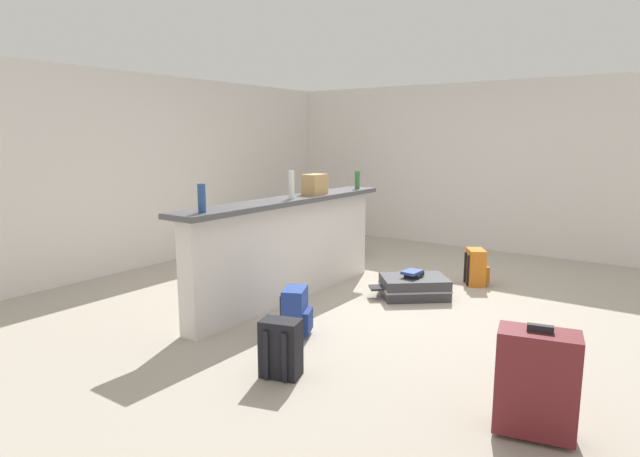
# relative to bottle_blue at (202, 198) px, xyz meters

# --- Properties ---
(ground_plane) EXTENTS (13.00, 13.00, 0.05)m
(ground_plane) POSITION_rel_bottle_blue_xyz_m (1.91, -0.49, -1.22)
(ground_plane) COLOR #ADA393
(wall_back) EXTENTS (6.60, 0.10, 2.50)m
(wall_back) POSITION_rel_bottle_blue_xyz_m (1.91, 2.56, 0.05)
(wall_back) COLOR silver
(wall_back) RESTS_ON ground_plane
(wall_right) EXTENTS (0.10, 6.00, 2.50)m
(wall_right) POSITION_rel_bottle_blue_xyz_m (4.96, -0.19, 0.05)
(wall_right) COLOR silver
(wall_right) RESTS_ON ground_plane
(partition_half_wall) EXTENTS (2.80, 0.20, 1.03)m
(partition_half_wall) POSITION_rel_bottle_blue_xyz_m (1.23, 0.06, -0.68)
(partition_half_wall) COLOR silver
(partition_half_wall) RESTS_ON ground_plane
(bar_countertop) EXTENTS (2.96, 0.40, 0.05)m
(bar_countertop) POSITION_rel_bottle_blue_xyz_m (1.23, 0.06, -0.15)
(bar_countertop) COLOR #4C4C51
(bar_countertop) RESTS_ON partition_half_wall
(bottle_blue) EXTENTS (0.07, 0.07, 0.24)m
(bottle_blue) POSITION_rel_bottle_blue_xyz_m (0.00, 0.00, 0.00)
(bottle_blue) COLOR #284C89
(bottle_blue) RESTS_ON bar_countertop
(bottle_white) EXTENTS (0.06, 0.06, 0.29)m
(bottle_white) POSITION_rel_bottle_blue_xyz_m (1.19, -0.01, 0.02)
(bottle_white) COLOR silver
(bottle_white) RESTS_ON bar_countertop
(bottle_green) EXTENTS (0.06, 0.06, 0.21)m
(bottle_green) POSITION_rel_bottle_blue_xyz_m (2.47, -0.02, -0.01)
(bottle_green) COLOR #2D6B38
(bottle_green) RESTS_ON bar_countertop
(grocery_bag) EXTENTS (0.26, 0.18, 0.22)m
(grocery_bag) POSITION_rel_bottle_blue_xyz_m (1.68, 0.05, -0.01)
(grocery_bag) COLOR tan
(grocery_bag) RESTS_ON bar_countertop
(dining_table) EXTENTS (1.10, 0.80, 0.74)m
(dining_table) POSITION_rel_bottle_blue_xyz_m (3.31, 1.33, -0.55)
(dining_table) COLOR brown
(dining_table) RESTS_ON ground_plane
(dining_chair_near_partition) EXTENTS (0.40, 0.40, 0.93)m
(dining_chair_near_partition) POSITION_rel_bottle_blue_xyz_m (3.26, 0.74, -0.68)
(dining_chair_near_partition) COLOR black
(dining_chair_near_partition) RESTS_ON ground_plane
(suitcase_flat_charcoal) EXTENTS (0.82, 0.85, 0.22)m
(suitcase_flat_charcoal) POSITION_rel_bottle_blue_xyz_m (2.05, -0.99, -1.09)
(suitcase_flat_charcoal) COLOR #38383D
(suitcase_flat_charcoal) RESTS_ON ground_plane
(backpack_blue) EXTENTS (0.33, 0.31, 0.42)m
(backpack_blue) POSITION_rel_bottle_blue_xyz_m (0.44, -0.64, -0.99)
(backpack_blue) COLOR #233D93
(backpack_blue) RESTS_ON ground_plane
(suitcase_upright_maroon) EXTENTS (0.33, 0.48, 0.67)m
(suitcase_upright_maroon) POSITION_rel_bottle_blue_xyz_m (-0.02, -2.71, -0.87)
(suitcase_upright_maroon) COLOR maroon
(suitcase_upright_maroon) RESTS_ON ground_plane
(backpack_orange) EXTENTS (0.33, 0.33, 0.42)m
(backpack_orange) POSITION_rel_bottle_blue_xyz_m (2.90, -1.38, -0.99)
(backpack_orange) COLOR orange
(backpack_orange) RESTS_ON ground_plane
(backpack_black) EXTENTS (0.30, 0.32, 0.42)m
(backpack_black) POSITION_rel_bottle_blue_xyz_m (-0.24, -1.03, -0.99)
(backpack_black) COLOR black
(backpack_black) RESTS_ON ground_plane
(book_stack) EXTENTS (0.28, 0.19, 0.07)m
(book_stack) POSITION_rel_bottle_blue_xyz_m (2.06, -0.98, -0.94)
(book_stack) COLOR black
(book_stack) RESTS_ON suitcase_flat_charcoal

